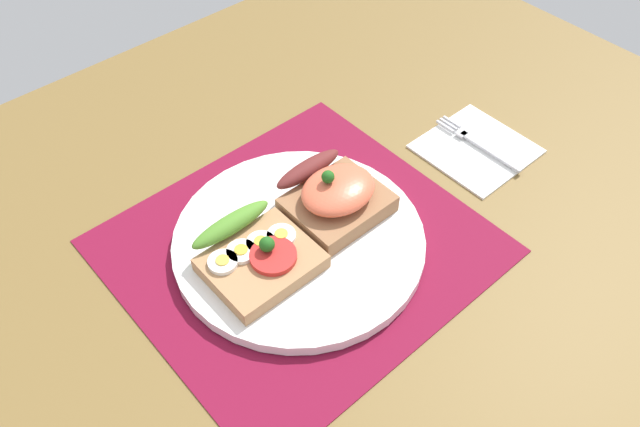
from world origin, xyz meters
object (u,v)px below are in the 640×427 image
plate (299,241)px  sandwich_egg_tomato (256,255)px  sandwich_salmon (333,194)px  fork (476,142)px  napkin (476,148)px

plate → sandwich_egg_tomato: 5.80cm
plate → sandwich_salmon: (5.53, 0.67, 2.86)cm
sandwich_egg_tomato → fork: size_ratio=0.85×
plate → sandwich_salmon: size_ratio=2.60×
sandwich_salmon → fork: bearing=-7.8°
sandwich_egg_tomato → sandwich_salmon: sandwich_salmon is taller
plate → fork: (26.84, -2.25, -0.21)cm
plate → sandwich_salmon: 6.26cm
sandwich_egg_tomato → napkin: bearing=-5.0°
sandwich_egg_tomato → fork: (32.28, -2.37, -2.22)cm
sandwich_salmon → napkin: (20.91, -3.36, -3.53)cm
sandwich_salmon → napkin: 21.47cm
sandwich_salmon → fork: size_ratio=0.81×
sandwich_salmon → sandwich_egg_tomato: bearing=-177.2°
sandwich_salmon → napkin: bearing=-9.1°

